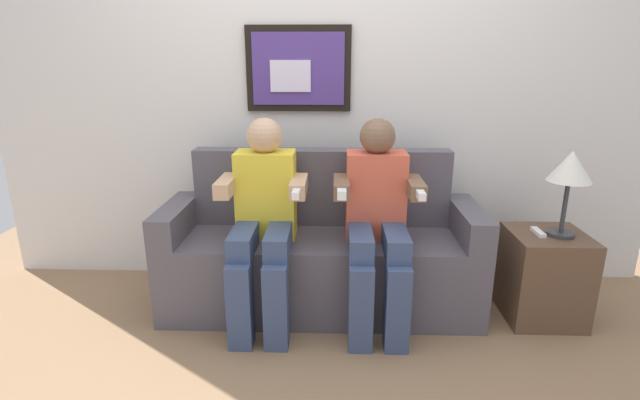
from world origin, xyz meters
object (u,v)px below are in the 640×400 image
(side_table_right, at_px, (543,276))
(person_on_left, at_px, (264,216))
(person_on_right, at_px, (377,217))
(spare_remote_on_table, at_px, (538,232))
(table_lamp, at_px, (570,170))
(couch, at_px, (321,255))

(side_table_right, bearing_deg, person_on_left, -177.73)
(person_on_right, relative_size, side_table_right, 2.22)
(person_on_left, relative_size, spare_remote_on_table, 8.54)
(side_table_right, bearing_deg, table_lamp, -28.26)
(side_table_right, bearing_deg, person_on_right, -176.26)
(table_lamp, relative_size, spare_remote_on_table, 3.54)
(couch, distance_m, side_table_right, 1.25)
(person_on_right, bearing_deg, spare_remote_on_table, 3.81)
(couch, relative_size, spare_remote_on_table, 13.72)
(person_on_right, xyz_separation_m, table_lamp, (0.99, 0.04, 0.25))
(spare_remote_on_table, bearing_deg, person_on_right, -176.19)
(person_on_left, bearing_deg, side_table_right, 2.27)
(table_lamp, bearing_deg, spare_remote_on_table, 168.97)
(couch, distance_m, person_on_left, 0.45)
(spare_remote_on_table, bearing_deg, person_on_left, -177.75)
(couch, xyz_separation_m, side_table_right, (1.24, -0.11, -0.06))
(person_on_left, relative_size, side_table_right, 2.22)
(person_on_left, distance_m, table_lamp, 1.61)
(person_on_right, distance_m, side_table_right, 1.01)
(person_on_left, relative_size, table_lamp, 2.41)
(side_table_right, distance_m, spare_remote_on_table, 0.27)
(couch, relative_size, person_on_left, 1.61)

